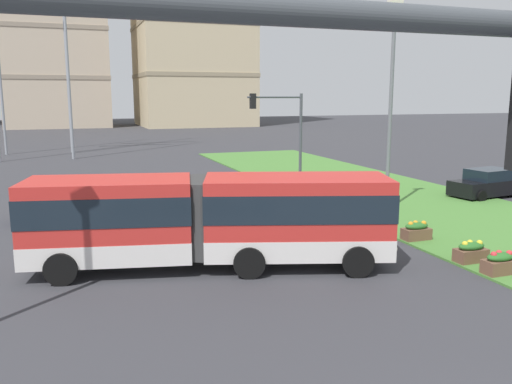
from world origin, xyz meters
TOP-DOWN VIEW (x-y plane):
  - articulated_bus at (-1.55, 11.64)m, footprint 11.98×5.55m
  - car_navy_sedan at (-6.04, 20.67)m, footprint 4.45×2.12m
  - car_black_sedan at (16.24, 18.31)m, footprint 4.59×2.47m
  - flower_planter_2 at (6.80, 7.72)m, footprint 1.10×0.56m
  - flower_planter_3 at (6.80, 9.00)m, footprint 1.10×0.56m
  - flower_planter_4 at (6.80, 11.97)m, footprint 1.10×0.56m
  - flower_planter_5 at (6.80, 15.45)m, footprint 1.10×0.56m
  - traffic_light_far_right at (5.38, 22.00)m, footprint 3.18×0.28m
  - streetlight_median at (8.70, 16.91)m, footprint 0.70×0.28m
  - apartment_tower_westcentre at (-6.60, 99.36)m, footprint 17.76×16.54m

SIDE VIEW (x-z plane):
  - flower_planter_2 at x=6.80m, z-range 0.06..0.80m
  - flower_planter_3 at x=6.80m, z-range 0.06..0.80m
  - flower_planter_4 at x=6.80m, z-range 0.06..0.80m
  - flower_planter_5 at x=6.80m, z-range 0.06..0.80m
  - car_navy_sedan at x=-6.04m, z-range -0.04..1.54m
  - car_black_sedan at x=16.24m, z-range -0.04..1.54m
  - articulated_bus at x=-1.55m, z-range 0.15..3.15m
  - traffic_light_far_right at x=5.38m, z-range 1.06..6.78m
  - streetlight_median at x=8.70m, z-range 0.45..10.36m
  - apartment_tower_westcentre at x=-6.60m, z-range 0.02..41.33m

